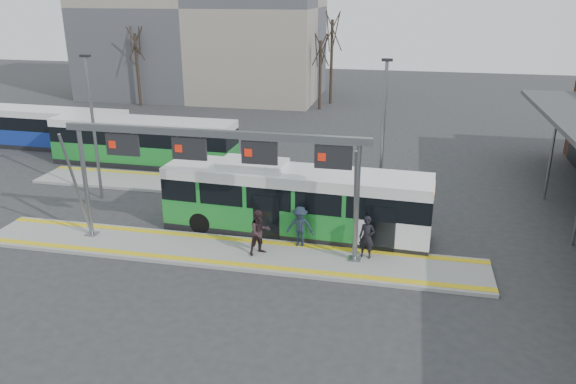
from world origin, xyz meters
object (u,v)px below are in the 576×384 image
gantry (216,155)px  passenger_c (300,227)px  passenger_a (367,237)px  hero_bus (295,202)px  passenger_b (260,232)px

gantry → passenger_c: (3.39, 0.85, -3.24)m
gantry → passenger_c: bearing=14.0°
passenger_a → gantry: bearing=-166.4°
hero_bus → passenger_a: 4.14m
passenger_a → passenger_c: bearing=-179.2°
passenger_b → hero_bus: bearing=28.1°
hero_bus → passenger_c: bearing=-68.3°
gantry → hero_bus: bearing=42.1°
passenger_a → passenger_b: passenger_b is taller
passenger_a → passenger_c: 2.95m
hero_bus → passenger_b: (-0.93, -2.78, -0.40)m
passenger_b → passenger_c: 1.86m
passenger_b → passenger_c: size_ratio=1.07×
gantry → passenger_a: 7.09m
passenger_a → passenger_b: size_ratio=0.92×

